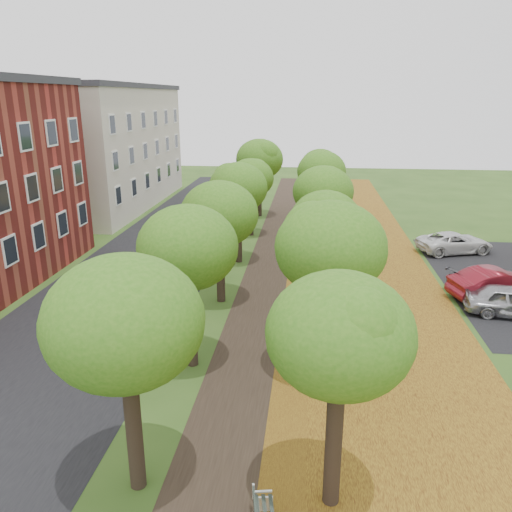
# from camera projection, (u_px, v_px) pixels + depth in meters

# --- Properties ---
(ground) EXTENTS (120.00, 120.00, 0.00)m
(ground) POSITION_uv_depth(u_px,v_px,m) (225.00, 492.00, 12.37)
(ground) COLOR #2D4C19
(ground) RESTS_ON ground
(street_asphalt) EXTENTS (8.00, 70.00, 0.01)m
(street_asphalt) POSITION_uv_depth(u_px,v_px,m) (136.00, 275.00, 27.34)
(street_asphalt) COLOR black
(street_asphalt) RESTS_ON ground
(footpath) EXTENTS (3.20, 70.00, 0.01)m
(footpath) POSITION_uv_depth(u_px,v_px,m) (272.00, 280.00, 26.57)
(footpath) COLOR black
(footpath) RESTS_ON ground
(leaf_verge) EXTENTS (7.50, 70.00, 0.01)m
(leaf_verge) POSITION_uv_depth(u_px,v_px,m) (367.00, 284.00, 26.06)
(leaf_verge) COLOR olive
(leaf_verge) RESTS_ON ground
(tree_row_west) EXTENTS (3.47, 33.47, 5.75)m
(tree_row_west) POSITION_uv_depth(u_px,v_px,m) (230.00, 201.00, 25.50)
(tree_row_west) COLOR black
(tree_row_west) RESTS_ON ground
(tree_row_east) EXTENTS (3.47, 33.47, 5.75)m
(tree_row_east) POSITION_uv_depth(u_px,v_px,m) (324.00, 203.00, 25.01)
(tree_row_east) COLOR black
(tree_row_east) RESTS_ON ground
(building_cream) EXTENTS (10.30, 20.30, 10.40)m
(building_cream) POSITION_uv_depth(u_px,v_px,m) (96.00, 146.00, 43.77)
(building_cream) COLOR beige
(building_cream) RESTS_ON ground
(car_red) EXTENTS (4.89, 2.82, 1.52)m
(car_red) POSITION_uv_depth(u_px,v_px,m) (498.00, 284.00, 23.93)
(car_red) COLOR maroon
(car_red) RESTS_ON ground
(car_grey) EXTENTS (4.66, 3.41, 1.25)m
(car_grey) POSITION_uv_depth(u_px,v_px,m) (489.00, 278.00, 25.13)
(car_grey) COLOR #38383E
(car_grey) RESTS_ON ground
(car_white) EXTENTS (5.04, 3.39, 1.28)m
(car_white) POSITION_uv_depth(u_px,v_px,m) (455.00, 242.00, 31.20)
(car_white) COLOR silver
(car_white) RESTS_ON ground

